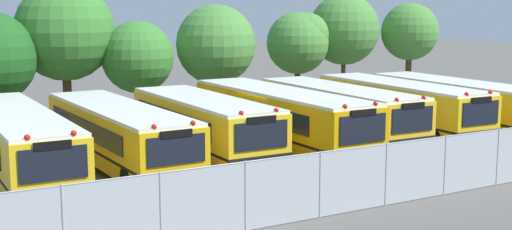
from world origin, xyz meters
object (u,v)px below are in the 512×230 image
(tree_2, at_px, (67,32))
(tree_6, at_px, (345,28))
(school_bus_2, at_px, (204,125))
(tree_5, at_px, (300,41))
(school_bus_1, at_px, (118,134))
(school_bus_3, at_px, (280,117))
(school_bus_5, at_px, (400,106))
(school_bus_0, at_px, (17,142))
(school_bus_6, at_px, (454,102))
(tree_4, at_px, (215,44))
(tree_3, at_px, (140,59))
(tree_7, at_px, (410,33))
(school_bus_4, at_px, (338,111))

(tree_2, xyz_separation_m, tree_6, (17.45, -0.48, -0.05))
(school_bus_2, height_order, tree_5, tree_5)
(school_bus_1, height_order, school_bus_2, school_bus_2)
(school_bus_3, height_order, school_bus_5, school_bus_3)
(school_bus_0, relative_size, school_bus_1, 1.05)
(school_bus_0, relative_size, school_bus_2, 1.21)
(school_bus_6, relative_size, tree_4, 1.67)
(tree_3, bearing_deg, tree_4, 1.06)
(school_bus_5, relative_size, tree_7, 1.65)
(school_bus_4, xyz_separation_m, school_bus_5, (3.61, -0.09, 0.01))
(school_bus_1, relative_size, school_bus_2, 1.15)
(school_bus_4, distance_m, tree_6, 13.31)
(school_bus_3, bearing_deg, tree_7, -150.13)
(school_bus_1, bearing_deg, tree_3, -116.65)
(tree_5, bearing_deg, tree_2, 174.40)
(tree_4, bearing_deg, school_bus_5, -60.08)
(school_bus_3, relative_size, school_bus_4, 1.10)
(school_bus_1, height_order, tree_6, tree_6)
(tree_5, height_order, tree_6, tree_6)
(tree_2, height_order, tree_3, tree_2)
(school_bus_2, height_order, tree_3, tree_3)
(tree_2, bearing_deg, tree_3, -23.79)
(school_bus_2, relative_size, school_bus_5, 0.91)
(school_bus_3, height_order, school_bus_4, school_bus_3)
(tree_5, bearing_deg, school_bus_0, -153.02)
(school_bus_2, relative_size, tree_7, 1.50)
(tree_6, bearing_deg, school_bus_2, -145.23)
(tree_3, bearing_deg, school_bus_0, -131.50)
(tree_7, bearing_deg, tree_3, 178.57)
(tree_2, distance_m, tree_3, 3.92)
(school_bus_1, relative_size, school_bus_5, 1.04)
(school_bus_1, height_order, school_bus_4, school_bus_4)
(school_bus_3, distance_m, tree_5, 12.42)
(tree_3, bearing_deg, school_bus_6, -35.52)
(school_bus_6, bearing_deg, tree_6, -93.56)
(school_bus_0, relative_size, tree_2, 1.56)
(school_bus_1, relative_size, school_bus_4, 1.06)
(school_bus_4, relative_size, tree_3, 1.90)
(school_bus_4, xyz_separation_m, tree_6, (7.98, 10.11, 3.38))
(school_bus_4, relative_size, tree_7, 1.62)
(school_bus_0, bearing_deg, school_bus_4, -179.58)
(school_bus_4, xyz_separation_m, tree_2, (-9.47, 10.58, 3.43))
(school_bus_0, relative_size, tree_7, 1.81)
(tree_5, bearing_deg, school_bus_5, -92.28)
(tree_7, bearing_deg, tree_6, 160.29)
(tree_2, height_order, tree_6, tree_2)
(school_bus_0, height_order, school_bus_6, school_bus_0)
(school_bus_3, bearing_deg, tree_5, -127.82)
(school_bus_4, distance_m, tree_4, 9.73)
(tree_3, bearing_deg, school_bus_3, -73.81)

